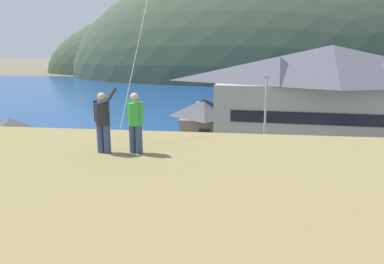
% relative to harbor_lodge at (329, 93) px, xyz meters
% --- Properties ---
extents(ground_plane, '(600.00, 600.00, 0.00)m').
position_rel_harbor_lodge_xyz_m(ground_plane, '(-12.59, -20.92, -5.27)').
color(ground_plane, '#66604C').
extents(parking_lot_pad, '(40.00, 20.00, 0.10)m').
position_rel_harbor_lodge_xyz_m(parking_lot_pad, '(-12.59, -15.92, -5.22)').
color(parking_lot_pad, gray).
rests_on(parking_lot_pad, ground).
extents(bay_water, '(360.00, 84.00, 0.03)m').
position_rel_harbor_lodge_xyz_m(bay_water, '(-12.59, 39.08, -5.26)').
color(bay_water, navy).
rests_on(bay_water, ground).
extents(far_hill_west_ridge, '(148.58, 46.20, 54.46)m').
position_rel_harbor_lodge_xyz_m(far_hill_west_ridge, '(-7.60, 99.36, -5.27)').
color(far_hill_west_ridge, '#3D4C38').
rests_on(far_hill_west_ridge, ground).
extents(far_hill_east_peak, '(129.34, 68.47, 71.43)m').
position_rel_harbor_lodge_xyz_m(far_hill_east_peak, '(-0.65, 87.70, -5.27)').
color(far_hill_east_peak, '#3D4C38').
rests_on(far_hill_east_peak, ground).
extents(far_hill_center_saddle, '(101.89, 62.02, 70.06)m').
position_rel_harbor_lodge_xyz_m(far_hill_center_saddle, '(39.59, 98.88, -5.27)').
color(far_hill_center_saddle, '#334733').
rests_on(far_hill_center_saddle, ground).
extents(harbor_lodge, '(23.66, 10.67, 9.93)m').
position_rel_harbor_lodge_xyz_m(harbor_lodge, '(0.00, 0.00, 0.00)').
color(harbor_lodge, '#999E99').
rests_on(harbor_lodge, ground).
extents(storage_shed_near_lot, '(7.63, 6.26, 5.07)m').
position_rel_harbor_lodge_xyz_m(storage_shed_near_lot, '(-24.10, -15.07, -2.63)').
color(storage_shed_near_lot, '#338475').
rests_on(storage_shed_near_lot, ground).
extents(storage_shed_waterside, '(5.90, 6.05, 4.49)m').
position_rel_harbor_lodge_xyz_m(storage_shed_waterside, '(-12.34, -0.01, -2.94)').
color(storage_shed_waterside, '#756B5B').
rests_on(storage_shed_waterside, ground).
extents(wharf_dock, '(3.20, 11.11, 0.70)m').
position_rel_harbor_lodge_xyz_m(wharf_dock, '(-10.70, 10.72, -4.92)').
color(wharf_dock, '#70604C').
rests_on(wharf_dock, ground).
extents(moored_boat_wharfside, '(2.33, 6.13, 2.16)m').
position_rel_harbor_lodge_xyz_m(moored_boat_wharfside, '(-13.99, 13.86, -4.55)').
color(moored_boat_wharfside, navy).
rests_on(moored_boat_wharfside, ground).
extents(parked_car_back_row_right, '(4.35, 2.37, 1.82)m').
position_rel_harbor_lodge_xyz_m(parked_car_back_row_right, '(-18.56, -21.17, -4.21)').
color(parked_car_back_row_right, black).
rests_on(parked_car_back_row_right, parking_lot_pad).
extents(parked_car_back_row_left, '(4.27, 2.20, 1.82)m').
position_rel_harbor_lodge_xyz_m(parked_car_back_row_left, '(-6.93, -13.79, -4.21)').
color(parked_car_back_row_left, '#B28923').
rests_on(parked_car_back_row_left, parking_lot_pad).
extents(parked_car_front_row_red, '(4.26, 2.17, 1.82)m').
position_rel_harbor_lodge_xyz_m(parked_car_front_row_red, '(-13.85, -14.99, -4.21)').
color(parked_car_front_row_red, silver).
rests_on(parked_car_front_row_red, parking_lot_pad).
extents(parked_car_front_row_end, '(4.28, 2.22, 1.82)m').
position_rel_harbor_lodge_xyz_m(parked_car_front_row_end, '(-9.79, -21.31, -4.21)').
color(parked_car_front_row_end, red).
rests_on(parked_car_front_row_end, parking_lot_pad).
extents(parked_car_mid_row_near, '(4.29, 2.24, 1.82)m').
position_rel_harbor_lodge_xyz_m(parked_car_mid_row_near, '(-3.35, -21.56, -4.21)').
color(parked_car_mid_row_near, silver).
rests_on(parked_car_mid_row_near, parking_lot_pad).
extents(parking_light_pole, '(0.24, 0.78, 7.64)m').
position_rel_harbor_lodge_xyz_m(parking_light_pole, '(-6.79, -10.36, -0.81)').
color(parking_light_pole, '#ADADB2').
rests_on(parking_light_pole, parking_lot_pad).
extents(person_kite_flyer, '(0.60, 0.62, 1.86)m').
position_rel_harbor_lodge_xyz_m(person_kite_flyer, '(-12.52, -28.06, 2.48)').
color(person_kite_flyer, '#384770').
rests_on(person_kite_flyer, grassy_hill_foreground).
extents(person_companion, '(0.52, 0.40, 1.74)m').
position_rel_harbor_lodge_xyz_m(person_companion, '(-11.60, -27.99, 2.46)').
color(person_companion, '#384770').
rests_on(person_companion, grassy_hill_foreground).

